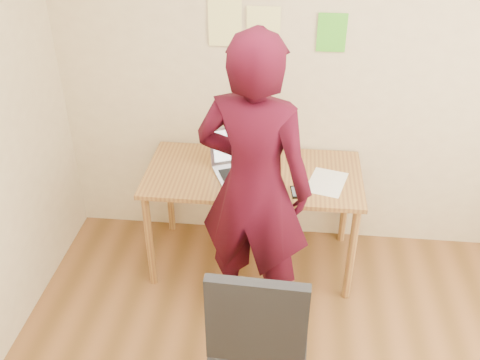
# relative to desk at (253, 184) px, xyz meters

# --- Properties ---
(room) EXTENTS (3.58, 3.58, 2.78)m
(room) POSITION_rel_desk_xyz_m (0.38, -1.38, 0.70)
(room) COLOR brown
(room) RESTS_ON ground
(desk) EXTENTS (1.40, 0.70, 0.74)m
(desk) POSITION_rel_desk_xyz_m (0.00, 0.00, 0.00)
(desk) COLOR #A27537
(desk) RESTS_ON ground
(laptop) EXTENTS (0.46, 0.43, 0.26)m
(laptop) POSITION_rel_desk_xyz_m (-0.08, 0.03, 0.14)
(laptop) COLOR #ADADB5
(laptop) RESTS_ON desk
(paper_sheet) EXTENTS (0.29, 0.36, 0.00)m
(paper_sheet) POSITION_rel_desk_xyz_m (0.47, -0.07, 0.09)
(paper_sheet) COLOR white
(paper_sheet) RESTS_ON desk
(phone) EXTENTS (0.08, 0.14, 0.01)m
(phone) POSITION_rel_desk_xyz_m (0.28, -0.21, 0.09)
(phone) COLOR black
(phone) RESTS_ON desk
(wall_note_left) EXTENTS (0.21, 0.00, 0.30)m
(wall_note_left) POSITION_rel_desk_xyz_m (-0.22, 0.36, 0.95)
(wall_note_left) COLOR #F7F293
(wall_note_left) RESTS_ON room
(wall_note_mid) EXTENTS (0.21, 0.00, 0.30)m
(wall_note_mid) POSITION_rel_desk_xyz_m (0.02, 0.36, 0.91)
(wall_note_mid) COLOR #F7F293
(wall_note_mid) RESTS_ON room
(wall_note_right) EXTENTS (0.18, 0.00, 0.24)m
(wall_note_right) POSITION_rel_desk_xyz_m (0.44, 0.36, 0.91)
(wall_note_right) COLOR #4EC42C
(wall_note_right) RESTS_ON room
(office_chair) EXTENTS (0.54, 0.54, 1.05)m
(office_chair) POSITION_rel_desk_xyz_m (0.13, -1.19, -0.21)
(office_chair) COLOR black
(office_chair) RESTS_ON ground
(person) EXTENTS (0.75, 0.58, 1.83)m
(person) POSITION_rel_desk_xyz_m (0.04, -0.45, 0.26)
(person) COLOR #380716
(person) RESTS_ON ground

